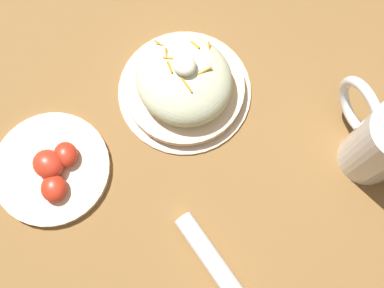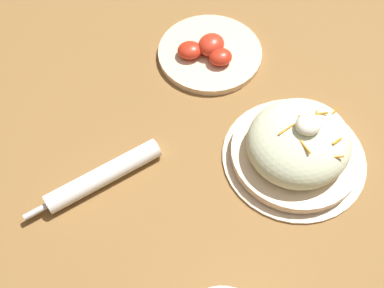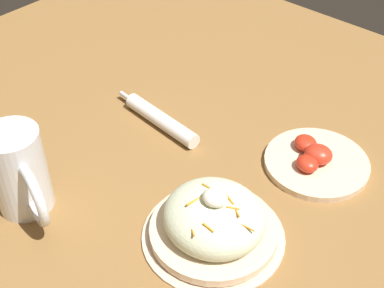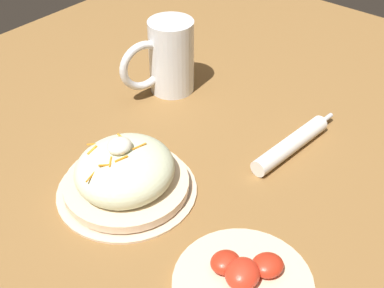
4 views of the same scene
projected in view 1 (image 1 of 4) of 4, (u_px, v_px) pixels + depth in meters
ground_plane at (229, 199)px, 0.78m from camera, size 1.43×1.43×0.00m
salad_plate at (184, 83)px, 0.80m from camera, size 0.23×0.23×0.11m
beer_mug at (378, 144)px, 0.73m from camera, size 0.16×0.09×0.15m
napkin_roll at (218, 269)px, 0.73m from camera, size 0.22×0.05×0.03m
tomato_plate at (52, 168)px, 0.78m from camera, size 0.19×0.19×0.05m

